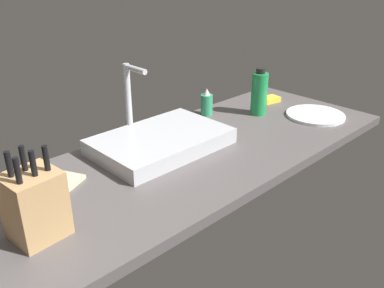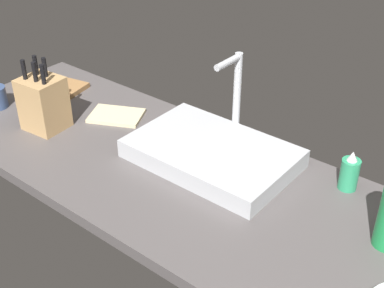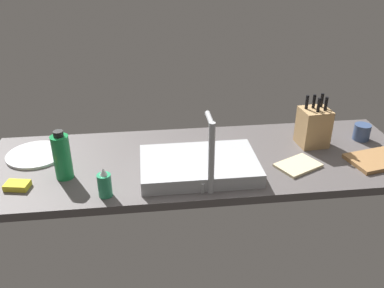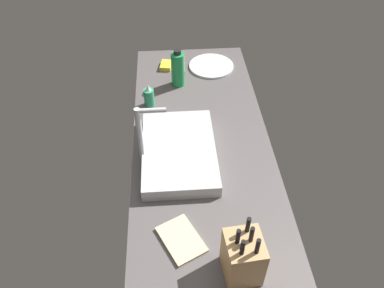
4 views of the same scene
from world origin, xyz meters
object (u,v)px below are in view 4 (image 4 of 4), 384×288
at_px(dish_towel, 181,239).
at_px(dish_sponge, 166,65).
at_px(knife_block, 243,257).
at_px(sink_basin, 179,152).
at_px(faucet, 143,134).
at_px(dinner_plate, 211,66).
at_px(water_bottle, 178,69).
at_px(soap_bottle, 149,97).

height_order(dish_towel, dish_sponge, dish_sponge).
bearing_deg(knife_block, dish_sponge, 4.62).
distance_m(sink_basin, faucet, 0.20).
height_order(sink_basin, faucet, faucet).
height_order(sink_basin, dinner_plate, sink_basin).
bearing_deg(water_bottle, dish_towel, 177.98).
bearing_deg(sink_basin, faucet, 100.28).
xyz_separation_m(water_bottle, dish_sponge, (0.17, 0.06, -0.08)).
bearing_deg(dinner_plate, water_bottle, 128.59).
relative_size(soap_bottle, water_bottle, 0.58).
xyz_separation_m(faucet, water_bottle, (0.57, -0.17, -0.07)).
height_order(knife_block, dish_sponge, knife_block).
bearing_deg(dish_towel, knife_block, -124.43).
relative_size(knife_block, dish_sponge, 2.65).
distance_m(sink_basin, dish_towel, 0.42).
height_order(faucet, knife_block, faucet).
height_order(soap_bottle, dinner_plate, soap_bottle).
relative_size(soap_bottle, dish_sponge, 1.32).
height_order(water_bottle, dinner_plate, water_bottle).
height_order(soap_bottle, water_bottle, water_bottle).
height_order(dinner_plate, dish_sponge, dish_sponge).
relative_size(sink_basin, water_bottle, 2.32).
relative_size(sink_basin, dish_sponge, 5.29).
height_order(sink_basin, water_bottle, water_bottle).
bearing_deg(faucet, soap_bottle, -1.92).
distance_m(sink_basin, water_bottle, 0.55).
height_order(sink_basin, soap_bottle, soap_bottle).
xyz_separation_m(knife_block, dish_sponge, (1.26, 0.22, -0.08)).
bearing_deg(dinner_plate, dish_sponge, 86.65).
xyz_separation_m(sink_basin, dinner_plate, (0.70, -0.22, -0.02)).
bearing_deg(dish_towel, water_bottle, -2.02).
relative_size(dinner_plate, dish_sponge, 2.79).
bearing_deg(faucet, dish_towel, -161.53).
xyz_separation_m(water_bottle, dinner_plate, (0.16, -0.19, -0.09)).
distance_m(knife_block, dinner_plate, 1.25).
distance_m(faucet, dish_sponge, 0.76).
relative_size(faucet, dinner_plate, 1.15).
distance_m(faucet, dish_towel, 0.44).
relative_size(faucet, knife_block, 1.21).
xyz_separation_m(sink_basin, faucet, (-0.03, 0.14, 0.14)).
xyz_separation_m(sink_basin, soap_bottle, (0.37, 0.13, 0.02)).
distance_m(dinner_plate, dish_towel, 1.14).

